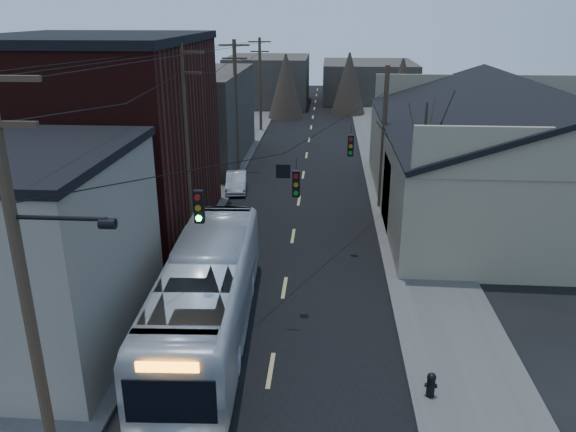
% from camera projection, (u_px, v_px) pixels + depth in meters
% --- Properties ---
extents(road_surface, '(9.00, 110.00, 0.02)m').
position_uv_depth(road_surface, '(302.00, 183.00, 39.42)').
color(road_surface, black).
rests_on(road_surface, ground).
extents(sidewalk_left, '(4.00, 110.00, 0.12)m').
position_uv_depth(sidewalk_left, '(211.00, 180.00, 39.83)').
color(sidewalk_left, '#474744').
rests_on(sidewalk_left, ground).
extents(sidewalk_right, '(4.00, 110.00, 0.12)m').
position_uv_depth(sidewalk_right, '(395.00, 184.00, 38.97)').
color(sidewalk_right, '#474744').
rests_on(sidewalk_right, ground).
extents(building_clapboard, '(8.00, 8.00, 7.00)m').
position_uv_depth(building_clapboard, '(10.00, 255.00, 19.15)').
color(building_clapboard, slate).
rests_on(building_clapboard, ground).
extents(building_brick, '(10.00, 12.00, 10.00)m').
position_uv_depth(building_brick, '(101.00, 142.00, 29.00)').
color(building_brick, black).
rests_on(building_brick, ground).
extents(building_left_far, '(9.00, 14.00, 7.00)m').
position_uv_depth(building_left_far, '(186.00, 116.00, 44.47)').
color(building_left_far, '#35302A').
rests_on(building_left_far, ground).
extents(warehouse, '(16.16, 20.60, 7.73)m').
position_uv_depth(warehouse, '(519.00, 168.00, 32.94)').
color(warehouse, gray).
rests_on(warehouse, ground).
extents(building_far_left, '(10.00, 12.00, 6.00)m').
position_uv_depth(building_far_left, '(268.00, 81.00, 71.58)').
color(building_far_left, '#35302A').
rests_on(building_far_left, ground).
extents(building_far_right, '(12.00, 14.00, 5.00)m').
position_uv_depth(building_far_right, '(368.00, 81.00, 75.57)').
color(building_far_right, '#35302A').
rests_on(building_far_right, ground).
extents(bare_tree, '(0.40, 0.40, 7.20)m').
position_uv_depth(bare_tree, '(421.00, 174.00, 28.38)').
color(bare_tree, black).
rests_on(bare_tree, ground).
extents(utility_lines, '(11.24, 45.28, 10.50)m').
position_uv_depth(utility_lines, '(244.00, 129.00, 32.44)').
color(utility_lines, '#382B1E').
rests_on(utility_lines, ground).
extents(bus, '(3.40, 12.22, 3.37)m').
position_uv_depth(bus, '(207.00, 295.00, 20.27)').
color(bus, silver).
rests_on(bus, ground).
extents(parked_car, '(1.75, 3.88, 1.23)m').
position_uv_depth(parked_car, '(236.00, 182.00, 37.47)').
color(parked_car, '#A9ABB1').
rests_on(parked_car, ground).
extents(fire_hydrant, '(0.39, 0.28, 0.83)m').
position_uv_depth(fire_hydrant, '(431.00, 384.00, 17.24)').
color(fire_hydrant, black).
rests_on(fire_hydrant, sidewalk_right).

